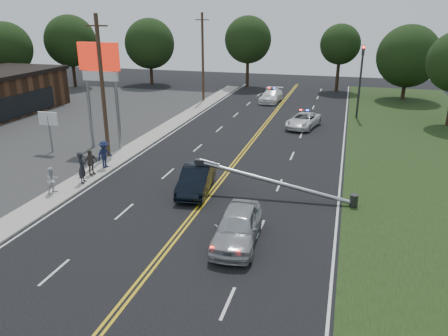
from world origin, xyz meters
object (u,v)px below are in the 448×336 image
(emergency_a, at_px, (303,120))
(bystander_b, at_px, (53,180))
(emergency_b, at_px, (271,96))
(waiting_sedan, at_px, (237,226))
(small_sign, at_px, (49,122))
(pylon_sign, at_px, (100,70))
(utility_pole_far, at_px, (203,57))
(bystander_d, at_px, (91,162))
(bystander_c, at_px, (105,154))
(traffic_signal, at_px, (361,76))
(utility_pole_mid, at_px, (102,88))
(fallen_streetlight, at_px, (283,184))
(bystander_a, at_px, (82,167))
(crashed_sedan, at_px, (196,180))

(emergency_a, xyz_separation_m, bystander_b, (-12.28, -19.73, 0.24))
(emergency_b, relative_size, bystander_b, 3.25)
(waiting_sedan, xyz_separation_m, emergency_a, (0.63, 22.22, -0.15))
(small_sign, bearing_deg, pylon_sign, 29.74)
(emergency_b, bearing_deg, utility_pole_far, -163.99)
(bystander_b, xyz_separation_m, bystander_d, (0.46, 3.26, 0.05))
(emergency_a, relative_size, bystander_c, 2.57)
(small_sign, xyz_separation_m, waiting_sedan, (16.92, -9.53, -1.52))
(bystander_d, bearing_deg, traffic_signal, -15.36)
(traffic_signal, bearing_deg, waiting_sedan, -101.05)
(utility_pole_mid, bearing_deg, bystander_d, -76.13)
(fallen_streetlight, distance_m, bystander_a, 12.24)
(fallen_streetlight, height_order, utility_pole_far, utility_pole_far)
(pylon_sign, height_order, bystander_b, pylon_sign)
(pylon_sign, height_order, bystander_d, pylon_sign)
(crashed_sedan, xyz_separation_m, waiting_sedan, (3.83, -5.21, 0.05))
(emergency_b, height_order, bystander_d, bystander_d)
(emergency_a, bearing_deg, emergency_b, 126.52)
(utility_pole_far, height_order, bystander_a, utility_pole_far)
(fallen_streetlight, relative_size, waiting_sedan, 1.96)
(emergency_b, bearing_deg, utility_pole_mid, -105.03)
(traffic_signal, height_order, emergency_b, traffic_signal)
(pylon_sign, relative_size, bystander_d, 4.75)
(traffic_signal, relative_size, crashed_sedan, 1.53)
(pylon_sign, distance_m, traffic_signal, 24.75)
(utility_pole_far, bearing_deg, bystander_a, -87.47)
(utility_pole_far, bearing_deg, pylon_sign, -93.72)
(traffic_signal, distance_m, emergency_b, 11.79)
(bystander_c, bearing_deg, utility_pole_far, 16.20)
(bystander_d, bearing_deg, bystander_a, -146.97)
(traffic_signal, distance_m, emergency_a, 7.95)
(pylon_sign, distance_m, bystander_b, 10.53)
(waiting_sedan, relative_size, bystander_d, 2.84)
(traffic_signal, distance_m, fallen_streetlight, 22.62)
(fallen_streetlight, bearing_deg, bystander_a, -174.74)
(utility_pole_mid, height_order, bystander_d, utility_pole_mid)
(pylon_sign, xyz_separation_m, emergency_a, (14.05, 10.69, -5.33))
(small_sign, distance_m, emergency_a, 21.72)
(emergency_b, bearing_deg, pylon_sign, -109.55)
(traffic_signal, height_order, utility_pole_mid, utility_pole_mid)
(traffic_signal, height_order, bystander_a, traffic_signal)
(small_sign, distance_m, waiting_sedan, 19.48)
(utility_pole_mid, distance_m, emergency_b, 25.41)
(traffic_signal, distance_m, waiting_sedan, 28.25)
(crashed_sedan, bearing_deg, waiting_sedan, -61.44)
(traffic_signal, xyz_separation_m, utility_pole_far, (-17.50, 4.00, 0.88))
(bystander_c, bearing_deg, bystander_d, -171.20)
(fallen_streetlight, distance_m, crashed_sedan, 5.11)
(small_sign, relative_size, traffic_signal, 0.44)
(traffic_signal, relative_size, utility_pole_mid, 0.70)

